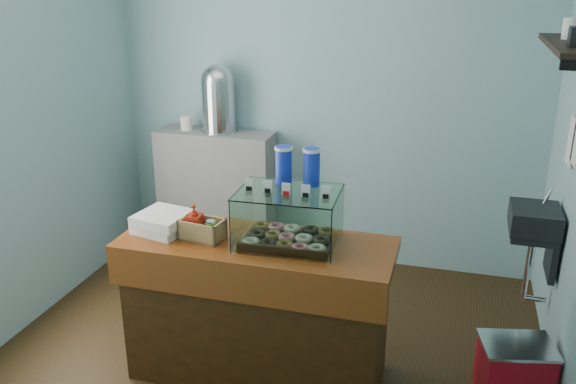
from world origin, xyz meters
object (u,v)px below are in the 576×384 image
(display_case, at_px, (291,214))
(red_cooler, at_px, (514,370))
(counter, at_px, (257,308))
(coffee_urn, at_px, (218,97))

(display_case, height_order, red_cooler, display_case)
(counter, relative_size, display_case, 2.71)
(display_case, bearing_deg, coffee_urn, 122.20)
(counter, height_order, coffee_urn, coffee_urn)
(display_case, xyz_separation_m, coffee_urn, (-1.05, 1.52, 0.33))
(display_case, relative_size, red_cooler, 1.27)
(counter, height_order, display_case, display_case)
(counter, bearing_deg, display_case, 20.04)
(red_cooler, bearing_deg, display_case, 172.91)
(display_case, bearing_deg, counter, -162.26)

